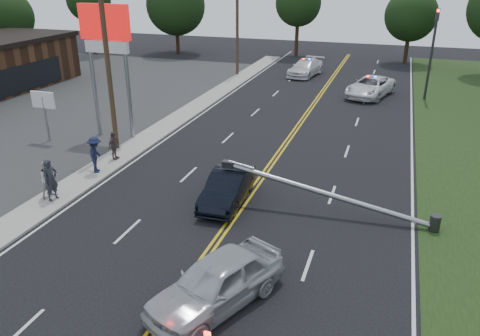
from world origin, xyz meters
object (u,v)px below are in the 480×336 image
(bystander_c, at_px, (96,155))
(bystander_b, at_px, (49,179))
(small_sign, at_px, (44,104))
(traffic_signal, at_px, (433,47))
(utility_pole_far, at_px, (237,22))
(bystander_a, at_px, (51,180))
(pylon_sign, at_px, (106,40))
(emergency_b, at_px, (306,68))
(fallen_streetlight, at_px, (338,197))
(utility_pole_mid, at_px, (108,63))
(emergency_a, at_px, (370,87))
(waiting_sedan, at_px, (216,282))
(crashed_sedan, at_px, (228,187))
(bystander_d, at_px, (114,146))

(bystander_c, bearing_deg, bystander_b, 151.08)
(small_sign, xyz_separation_m, traffic_signal, (22.30, 18.00, 1.87))
(utility_pole_far, relative_size, bystander_a, 5.13)
(pylon_sign, bearing_deg, utility_pole_far, 86.28)
(traffic_signal, distance_m, emergency_b, 12.97)
(fallen_streetlight, relative_size, utility_pole_mid, 0.94)
(fallen_streetlight, xyz_separation_m, emergency_a, (-0.22, 21.59, -0.11))
(fallen_streetlight, bearing_deg, emergency_a, 90.59)
(bystander_a, bearing_deg, emergency_a, -15.89)
(utility_pole_mid, relative_size, waiting_sedan, 2.03)
(utility_pole_mid, xyz_separation_m, bystander_b, (0.63, -6.53, -4.07))
(fallen_streetlight, relative_size, crashed_sedan, 2.12)
(traffic_signal, distance_m, fallen_streetlight, 22.62)
(bystander_b, bearing_deg, pylon_sign, 35.37)
(bystander_b, xyz_separation_m, bystander_d, (0.24, 4.95, -0.10))
(emergency_b, xyz_separation_m, bystander_b, (-5.87, -30.48, 0.22))
(utility_pole_mid, relative_size, utility_pole_far, 1.00)
(waiting_sedan, relative_size, bystander_c, 2.58)
(utility_pole_far, height_order, emergency_b, utility_pole_far)
(utility_pole_far, bearing_deg, crashed_sedan, -72.12)
(bystander_c, bearing_deg, bystander_d, -19.15)
(traffic_signal, bearing_deg, waiting_sedan, -103.46)
(bystander_b, bearing_deg, fallen_streetlight, -56.15)
(bystander_c, distance_m, bystander_d, 1.84)
(traffic_signal, bearing_deg, bystander_c, -127.66)
(crashed_sedan, bearing_deg, utility_pole_far, 105.41)
(fallen_streetlight, xyz_separation_m, bystander_d, (-12.52, 2.42, -0.01))
(bystander_c, bearing_deg, emergency_a, -52.67)
(utility_pole_mid, bearing_deg, bystander_a, -82.16)
(pylon_sign, height_order, bystander_a, pylon_sign)
(crashed_sedan, distance_m, bystander_d, 8.04)
(small_sign, relative_size, bystander_b, 1.74)
(bystander_a, bearing_deg, crashed_sedan, -60.68)
(small_sign, distance_m, bystander_b, 8.60)
(utility_pole_far, bearing_deg, fallen_streetlight, -62.76)
(small_sign, bearing_deg, emergency_a, 44.39)
(fallen_streetlight, bearing_deg, emergency_b, 103.85)
(traffic_signal, xyz_separation_m, emergency_a, (-4.34, -0.41, -3.40))
(pylon_sign, bearing_deg, bystander_c, -67.13)
(bystander_b, relative_size, bystander_d, 1.13)
(traffic_signal, xyz_separation_m, bystander_a, (-16.57, -24.74, -3.11))
(fallen_streetlight, height_order, bystander_c, bystander_c)
(pylon_sign, distance_m, bystander_b, 10.07)
(utility_pole_mid, xyz_separation_m, bystander_c, (0.98, -3.41, -4.01))
(crashed_sedan, relative_size, emergency_a, 0.76)
(small_sign, relative_size, crashed_sedan, 0.70)
(fallen_streetlight, xyz_separation_m, emergency_b, (-6.89, 27.95, -0.12))
(waiting_sedan, height_order, emergency_a, waiting_sedan)
(utility_pole_mid, xyz_separation_m, bystander_d, (0.87, -1.58, -4.17))
(fallen_streetlight, distance_m, crashed_sedan, 4.93)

